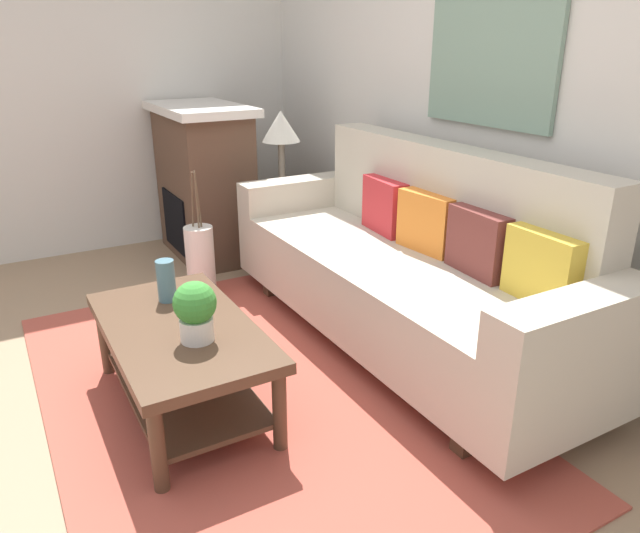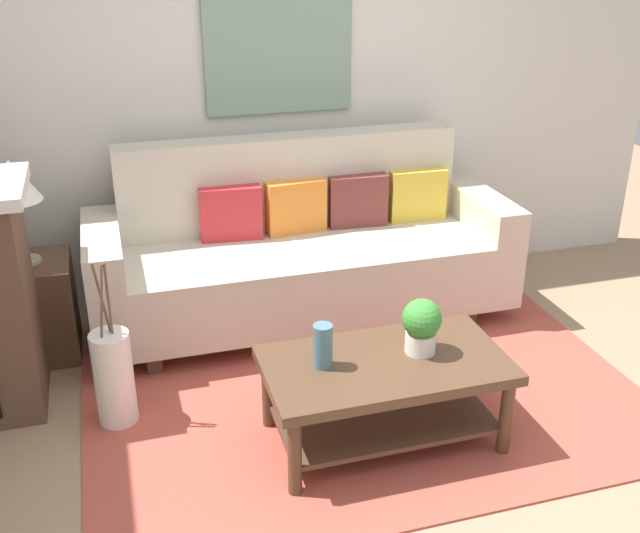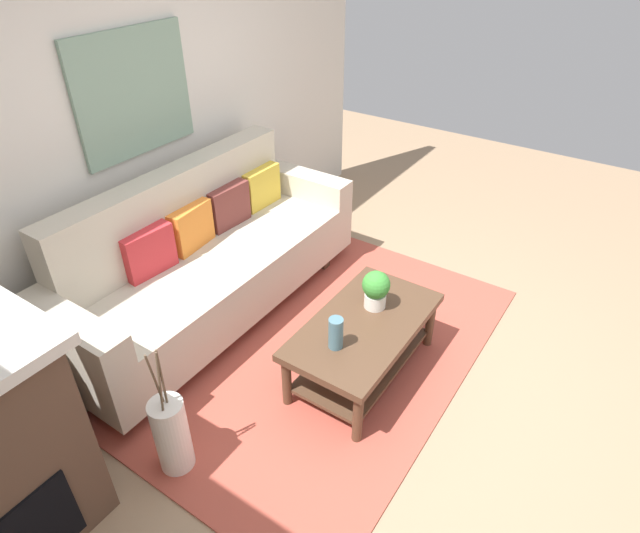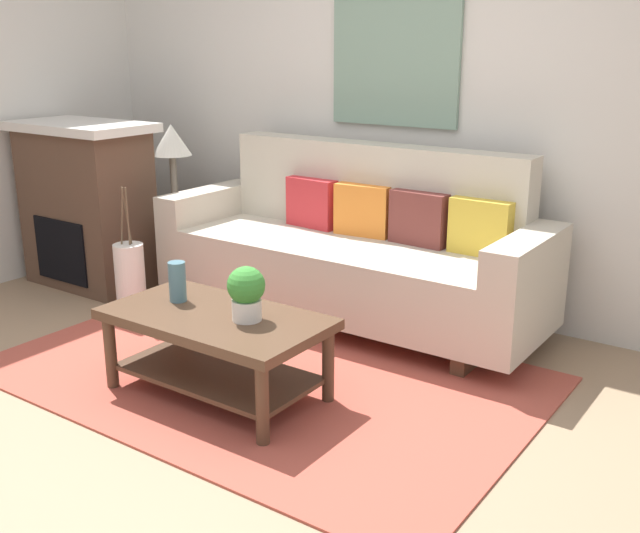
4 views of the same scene
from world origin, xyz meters
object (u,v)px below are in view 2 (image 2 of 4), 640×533
Objects in this scene: throw_pillow_maroon at (357,200)px; potted_plant_tabletop at (421,324)px; couch at (301,252)px; throw_pillow_mustard at (417,195)px; tabletop_vase at (323,346)px; side_table at (34,309)px; framed_painting at (279,45)px; coffee_table at (385,382)px; table_lamp at (13,185)px; throw_pillow_crimson at (231,213)px; throw_pillow_orange at (295,206)px; floor_vase at (114,379)px.

potted_plant_tabletop is at bearing -97.04° from throw_pillow_maroon.
couch is 6.85× the size of throw_pillow_mustard.
tabletop_vase is 1.82m from side_table.
coffee_table is at bearing -88.60° from framed_painting.
table_lamp is (-1.29, 1.25, 0.46)m from tabletop_vase.
throw_pillow_crimson is at bearing 113.83° from potted_plant_tabletop.
couch reaches higher than side_table.
throw_pillow_crimson is 0.64× the size of side_table.
framed_painting is (-0.00, 0.47, 1.14)m from couch.
potted_plant_tabletop is 2.18m from side_table.
coffee_table is (0.04, -1.42, -0.37)m from throw_pillow_orange.
throw_pillow_mustard is 0.74× the size of floor_vase.
coffee_table is 2.26× the size of floor_vase.
couch is 1.40m from floor_vase.
throw_pillow_maroon is at bearing -41.00° from framed_painting.
floor_vase is (-0.90, 0.46, -0.29)m from tabletop_vase.
coffee_table is 1.96× the size of side_table.
table_lamp reaches higher than throw_pillow_orange.
throw_pillow_mustard is 1.76× the size of tabletop_vase.
throw_pillow_orange is 1.00× the size of throw_pillow_mustard.
framed_painting is at bearing 139.00° from throw_pillow_maroon.
tabletop_vase is 0.36× the size of side_table.
throw_pillow_orange is 0.64× the size of side_table.
side_table is at bearing -173.67° from throw_pillow_crimson.
side_table is (-2.32, -0.13, -0.40)m from throw_pillow_mustard.
couch is 5.07× the size of floor_vase.
throw_pillow_orange reaches higher than potted_plant_tabletop.
throw_pillow_crimson is at bearing 162.44° from couch.
table_lamp is at bearing -176.88° from throw_pillow_mustard.
framed_painting reaches higher than throw_pillow_maroon.
floor_vase reaches higher than coffee_table.
throw_pillow_orange is 1.41m from potted_plant_tabletop.
potted_plant_tabletop is at bearing 8.76° from coffee_table.
coffee_table is at bearing -117.65° from throw_pillow_mustard.
tabletop_vase is at bearing 179.09° from potted_plant_tabletop.
framed_painting is at bearing 47.96° from floor_vase.
throw_pillow_orange is 1.59m from side_table.
couch is at bearing -90.00° from throw_pillow_orange.
throw_pillow_crimson and throw_pillow_orange have the same top height.
throw_pillow_crimson is 1.52m from potted_plant_tabletop.
coffee_table is 1.28m from floor_vase.
throw_pillow_mustard reaches higher than tabletop_vase.
floor_vase is at bearing -144.97° from couch.
throw_pillow_orange is at bearing 180.00° from throw_pillow_mustard.
table_lamp reaches higher than throw_pillow_mustard.
throw_pillow_crimson is (-0.39, 0.12, 0.25)m from couch.
tabletop_vase is 1.86m from table_lamp.
table_lamp is (-1.92, -0.13, 0.31)m from throw_pillow_maroon.
couch reaches higher than tabletop_vase.
throw_pillow_mustard is at bearing 3.12° from side_table.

